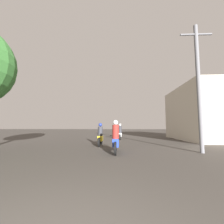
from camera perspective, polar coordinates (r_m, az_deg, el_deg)
The scene contains 5 objects.
motorcycle_blue at distance 7.50m, azimuth 1.40°, elevation -10.45°, with size 0.60×1.97×1.60m.
motorcycle_yellow at distance 10.24m, azimuth -4.48°, elevation -9.23°, with size 0.60×1.93×1.50m.
motorcycle_white at distance 14.91m, azimuth 3.08°, elevation -7.98°, with size 0.60×1.88×1.54m.
building_right_near at distance 17.08m, azimuth 32.73°, elevation -0.45°, with size 5.69×7.69×5.02m.
utility_pole_near at distance 8.85m, azimuth 30.09°, elevation 9.35°, with size 1.60×0.20×6.56m.
Camera 1 is at (0.70, -1.06, 1.31)m, focal length 24.00 mm.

